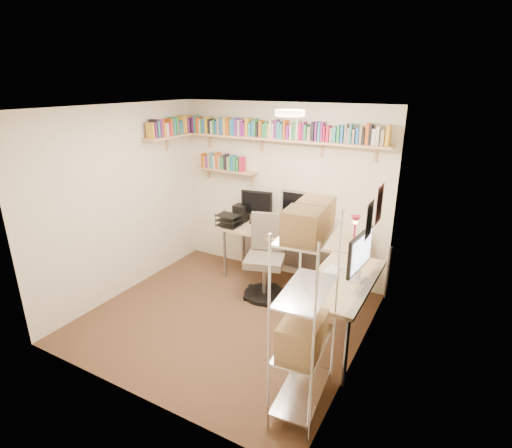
# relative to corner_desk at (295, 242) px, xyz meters

# --- Properties ---
(ground) EXTENTS (3.20, 3.20, 0.00)m
(ground) POSITION_rel_corner_desk_xyz_m (-0.50, -0.92, -0.77)
(ground) COLOR #49361F
(ground) RESTS_ON ground
(room_shell) EXTENTS (3.24, 3.04, 2.52)m
(room_shell) POSITION_rel_corner_desk_xyz_m (-0.49, -0.92, 0.77)
(room_shell) COLOR #F0E4C3
(room_shell) RESTS_ON ground
(wall_shelves) EXTENTS (3.12, 1.09, 0.80)m
(wall_shelves) POSITION_rel_corner_desk_xyz_m (-0.93, 0.37, 1.26)
(wall_shelves) COLOR tan
(wall_shelves) RESTS_ON ground
(corner_desk) EXTENTS (2.41, 1.99, 1.36)m
(corner_desk) POSITION_rel_corner_desk_xyz_m (0.00, 0.00, 0.00)
(corner_desk) COLOR tan
(corner_desk) RESTS_ON ground
(office_chair) EXTENTS (0.62, 0.62, 1.12)m
(office_chair) POSITION_rel_corner_desk_xyz_m (-0.34, -0.17, -0.30)
(office_chair) COLOR black
(office_chair) RESTS_ON ground
(wire_rack) EXTENTS (0.44, 0.79, 1.89)m
(wire_rack) POSITION_rel_corner_desk_xyz_m (0.86, -1.79, 0.38)
(wire_rack) COLOR silver
(wire_rack) RESTS_ON ground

